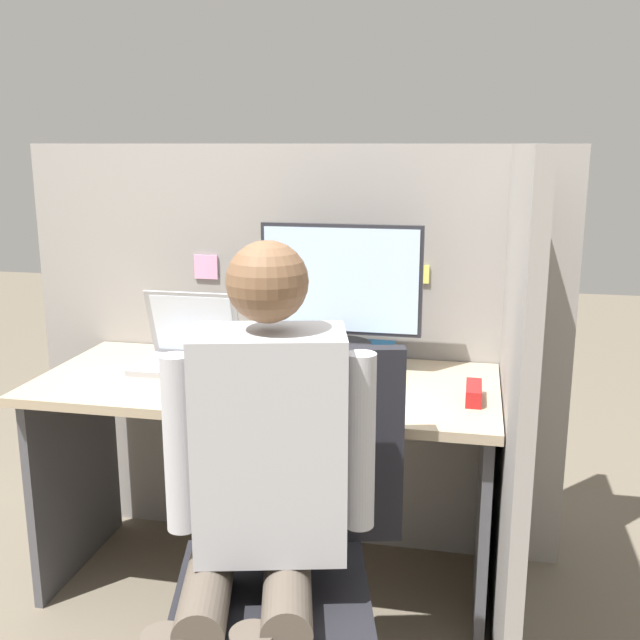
{
  "coord_description": "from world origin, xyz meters",
  "views": [
    {
      "loc": [
        0.65,
        -1.9,
        1.5
      ],
      "look_at": [
        0.22,
        0.17,
        1.0
      ],
      "focal_mm": 42.0,
      "sensor_mm": 36.0,
      "label": 1
    }
  ],
  "objects_px": {
    "monitor": "(341,286)",
    "person": "(259,489)",
    "paper_box": "(340,358)",
    "office_chair": "(292,551)",
    "laptop": "(188,353)",
    "stapler": "(474,393)",
    "carrot_toy": "(200,389)"
  },
  "relations": [
    {
      "from": "monitor",
      "to": "stapler",
      "type": "relative_size",
      "value": 3.61
    },
    {
      "from": "stapler",
      "to": "office_chair",
      "type": "relative_size",
      "value": 0.15
    },
    {
      "from": "laptop",
      "to": "stapler",
      "type": "distance_m",
      "value": 0.98
    },
    {
      "from": "paper_box",
      "to": "stapler",
      "type": "relative_size",
      "value": 2.32
    },
    {
      "from": "carrot_toy",
      "to": "stapler",
      "type": "bearing_deg",
      "value": 9.52
    },
    {
      "from": "laptop",
      "to": "person",
      "type": "relative_size",
      "value": 0.25
    },
    {
      "from": "carrot_toy",
      "to": "person",
      "type": "bearing_deg",
      "value": -58.06
    },
    {
      "from": "monitor",
      "to": "office_chair",
      "type": "distance_m",
      "value": 0.94
    },
    {
      "from": "stapler",
      "to": "person",
      "type": "height_order",
      "value": "person"
    },
    {
      "from": "paper_box",
      "to": "laptop",
      "type": "height_order",
      "value": "laptop"
    },
    {
      "from": "person",
      "to": "paper_box",
      "type": "bearing_deg",
      "value": 88.91
    },
    {
      "from": "carrot_toy",
      "to": "person",
      "type": "distance_m",
      "value": 0.66
    },
    {
      "from": "laptop",
      "to": "person",
      "type": "distance_m",
      "value": 0.99
    },
    {
      "from": "person",
      "to": "monitor",
      "type": "bearing_deg",
      "value": 88.91
    },
    {
      "from": "paper_box",
      "to": "carrot_toy",
      "type": "bearing_deg",
      "value": -135.19
    },
    {
      "from": "person",
      "to": "office_chair",
      "type": "bearing_deg",
      "value": 76.22
    },
    {
      "from": "paper_box",
      "to": "monitor",
      "type": "height_order",
      "value": "monitor"
    },
    {
      "from": "paper_box",
      "to": "carrot_toy",
      "type": "height_order",
      "value": "paper_box"
    },
    {
      "from": "paper_box",
      "to": "stapler",
      "type": "xyz_separation_m",
      "value": [
        0.45,
        -0.23,
        -0.02
      ]
    },
    {
      "from": "monitor",
      "to": "person",
      "type": "xyz_separation_m",
      "value": [
        -0.02,
        -0.93,
        -0.29
      ]
    },
    {
      "from": "office_chair",
      "to": "person",
      "type": "distance_m",
      "value": 0.28
    },
    {
      "from": "paper_box",
      "to": "carrot_toy",
      "type": "relative_size",
      "value": 2.68
    },
    {
      "from": "monitor",
      "to": "person",
      "type": "relative_size",
      "value": 0.41
    },
    {
      "from": "person",
      "to": "carrot_toy",
      "type": "bearing_deg",
      "value": 121.94
    },
    {
      "from": "paper_box",
      "to": "office_chair",
      "type": "relative_size",
      "value": 0.35
    },
    {
      "from": "office_chair",
      "to": "carrot_toy",
      "type": "bearing_deg",
      "value": 133.39
    },
    {
      "from": "monitor",
      "to": "laptop",
      "type": "distance_m",
      "value": 0.58
    },
    {
      "from": "paper_box",
      "to": "office_chair",
      "type": "bearing_deg",
      "value": -88.56
    },
    {
      "from": "stapler",
      "to": "carrot_toy",
      "type": "relative_size",
      "value": 1.15
    },
    {
      "from": "stapler",
      "to": "laptop",
      "type": "bearing_deg",
      "value": 170.62
    },
    {
      "from": "carrot_toy",
      "to": "office_chair",
      "type": "relative_size",
      "value": 0.13
    },
    {
      "from": "paper_box",
      "to": "laptop",
      "type": "xyz_separation_m",
      "value": [
        -0.52,
        -0.07,
        0.01
      ]
    }
  ]
}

